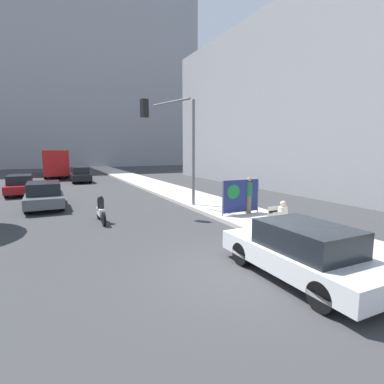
{
  "coord_description": "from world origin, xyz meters",
  "views": [
    {
      "loc": [
        -4.45,
        -6.08,
        3.2
      ],
      "look_at": [
        0.74,
        4.64,
        1.5
      ],
      "focal_mm": 28.0,
      "sensor_mm": 36.0,
      "label": 1
    }
  ],
  "objects_px": {
    "city_bus_on_road": "(55,161)",
    "motorcycle_on_road": "(101,211)",
    "traffic_light_pole": "(176,134)",
    "protest_banner": "(241,196)",
    "jogger_on_sidewalk": "(249,195)",
    "car_on_road_nearest": "(44,195)",
    "seated_protester": "(284,216)",
    "car_on_road_distant": "(80,175)",
    "car_on_road_midblock": "(20,185)",
    "parked_car_curbside": "(302,252)"
  },
  "relations": [
    {
      "from": "city_bus_on_road",
      "to": "motorcycle_on_road",
      "type": "xyz_separation_m",
      "value": [
        1.16,
        -26.36,
        -1.27
      ]
    },
    {
      "from": "motorcycle_on_road",
      "to": "traffic_light_pole",
      "type": "bearing_deg",
      "value": 13.74
    },
    {
      "from": "protest_banner",
      "to": "jogger_on_sidewalk",
      "type": "bearing_deg",
      "value": 3.89
    },
    {
      "from": "protest_banner",
      "to": "city_bus_on_road",
      "type": "xyz_separation_m",
      "value": [
        -7.23,
        28.25,
        0.76
      ]
    },
    {
      "from": "city_bus_on_road",
      "to": "car_on_road_nearest",
      "type": "bearing_deg",
      "value": -92.92
    },
    {
      "from": "seated_protester",
      "to": "jogger_on_sidewalk",
      "type": "bearing_deg",
      "value": 87.82
    },
    {
      "from": "seated_protester",
      "to": "car_on_road_distant",
      "type": "bearing_deg",
      "value": 115.19
    },
    {
      "from": "protest_banner",
      "to": "city_bus_on_road",
      "type": "height_order",
      "value": "city_bus_on_road"
    },
    {
      "from": "car_on_road_nearest",
      "to": "motorcycle_on_road",
      "type": "distance_m",
      "value": 5.35
    },
    {
      "from": "seated_protester",
      "to": "car_on_road_nearest",
      "type": "height_order",
      "value": "car_on_road_nearest"
    },
    {
      "from": "protest_banner",
      "to": "car_on_road_midblock",
      "type": "bearing_deg",
      "value": 127.45
    },
    {
      "from": "parked_car_curbside",
      "to": "motorcycle_on_road",
      "type": "relative_size",
      "value": 2.17
    },
    {
      "from": "traffic_light_pole",
      "to": "motorcycle_on_road",
      "type": "relative_size",
      "value": 2.79
    },
    {
      "from": "car_on_road_midblock",
      "to": "car_on_road_nearest",
      "type": "bearing_deg",
      "value": -75.84
    },
    {
      "from": "car_on_road_nearest",
      "to": "car_on_road_midblock",
      "type": "bearing_deg",
      "value": 104.16
    },
    {
      "from": "car_on_road_nearest",
      "to": "traffic_light_pole",
      "type": "bearing_deg",
      "value": -31.44
    },
    {
      "from": "car_on_road_midblock",
      "to": "city_bus_on_road",
      "type": "distance_m",
      "value": 15.62
    },
    {
      "from": "seated_protester",
      "to": "traffic_light_pole",
      "type": "bearing_deg",
      "value": 117.27
    },
    {
      "from": "car_on_road_distant",
      "to": "motorcycle_on_road",
      "type": "xyz_separation_m",
      "value": [
        -0.86,
        -17.79,
        -0.22
      ]
    },
    {
      "from": "jogger_on_sidewalk",
      "to": "car_on_road_midblock",
      "type": "relative_size",
      "value": 0.38
    },
    {
      "from": "traffic_light_pole",
      "to": "car_on_road_distant",
      "type": "distance_m",
      "value": 17.41
    },
    {
      "from": "jogger_on_sidewalk",
      "to": "motorcycle_on_road",
      "type": "xyz_separation_m",
      "value": [
        -6.55,
        1.87,
        -0.52
      ]
    },
    {
      "from": "city_bus_on_road",
      "to": "seated_protester",
      "type": "bearing_deg",
      "value": -77.98
    },
    {
      "from": "jogger_on_sidewalk",
      "to": "car_on_road_midblock",
      "type": "distance_m",
      "value": 16.52
    },
    {
      "from": "jogger_on_sidewalk",
      "to": "car_on_road_nearest",
      "type": "relative_size",
      "value": 0.37
    },
    {
      "from": "car_on_road_midblock",
      "to": "city_bus_on_road",
      "type": "height_order",
      "value": "city_bus_on_road"
    },
    {
      "from": "parked_car_curbside",
      "to": "car_on_road_distant",
      "type": "relative_size",
      "value": 1.0
    },
    {
      "from": "traffic_light_pole",
      "to": "car_on_road_nearest",
      "type": "relative_size",
      "value": 1.22
    },
    {
      "from": "seated_protester",
      "to": "protest_banner",
      "type": "height_order",
      "value": "protest_banner"
    },
    {
      "from": "jogger_on_sidewalk",
      "to": "motorcycle_on_road",
      "type": "height_order",
      "value": "jogger_on_sidewalk"
    },
    {
      "from": "protest_banner",
      "to": "car_on_road_distant",
      "type": "distance_m",
      "value": 20.37
    },
    {
      "from": "car_on_road_midblock",
      "to": "car_on_road_distant",
      "type": "relative_size",
      "value": 1.03
    },
    {
      "from": "parked_car_curbside",
      "to": "car_on_road_nearest",
      "type": "xyz_separation_m",
      "value": [
        -5.77,
        13.03,
        0.01
      ]
    },
    {
      "from": "jogger_on_sidewalk",
      "to": "city_bus_on_road",
      "type": "xyz_separation_m",
      "value": [
        -7.71,
        28.22,
        0.74
      ]
    },
    {
      "from": "car_on_road_nearest",
      "to": "city_bus_on_road",
      "type": "bearing_deg",
      "value": 87.08
    },
    {
      "from": "protest_banner",
      "to": "city_bus_on_road",
      "type": "distance_m",
      "value": 29.17
    },
    {
      "from": "seated_protester",
      "to": "car_on_road_distant",
      "type": "relative_size",
      "value": 0.27
    },
    {
      "from": "jogger_on_sidewalk",
      "to": "parked_car_curbside",
      "type": "relative_size",
      "value": 0.39
    },
    {
      "from": "seated_protester",
      "to": "traffic_light_pole",
      "type": "distance_m",
      "value": 7.22
    },
    {
      "from": "seated_protester",
      "to": "car_on_road_nearest",
      "type": "relative_size",
      "value": 0.26
    },
    {
      "from": "car_on_road_midblock",
      "to": "jogger_on_sidewalk",
      "type": "bearing_deg",
      "value": -51.15
    },
    {
      "from": "car_on_road_nearest",
      "to": "car_on_road_distant",
      "type": "height_order",
      "value": "car_on_road_distant"
    },
    {
      "from": "car_on_road_distant",
      "to": "city_bus_on_road",
      "type": "xyz_separation_m",
      "value": [
        -2.02,
        8.57,
        1.05
      ]
    },
    {
      "from": "jogger_on_sidewalk",
      "to": "parked_car_curbside",
      "type": "bearing_deg",
      "value": 39.1
    },
    {
      "from": "car_on_road_nearest",
      "to": "car_on_road_midblock",
      "type": "xyz_separation_m",
      "value": [
        -1.55,
        6.15,
        -0.01
      ]
    },
    {
      "from": "seated_protester",
      "to": "car_on_road_midblock",
      "type": "bearing_deg",
      "value": 133.58
    },
    {
      "from": "protest_banner",
      "to": "motorcycle_on_road",
      "type": "bearing_deg",
      "value": 162.64
    },
    {
      "from": "seated_protester",
      "to": "traffic_light_pole",
      "type": "height_order",
      "value": "traffic_light_pole"
    },
    {
      "from": "car_on_road_distant",
      "to": "protest_banner",
      "type": "bearing_deg",
      "value": -75.16
    },
    {
      "from": "traffic_light_pole",
      "to": "car_on_road_midblock",
      "type": "distance_m",
      "value": 13.14
    }
  ]
}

